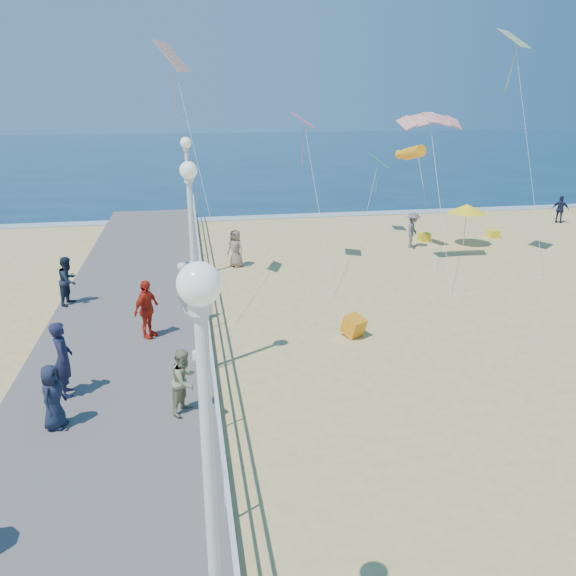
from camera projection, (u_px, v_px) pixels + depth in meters
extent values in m
plane|color=#DDC174|center=(384.00, 356.00, 16.44)|extent=(160.00, 160.00, 0.00)
cube|color=#0C2A48|center=(225.00, 152.00, 76.99)|extent=(160.00, 90.00, 0.05)
cube|color=silver|center=(275.00, 217.00, 35.53)|extent=(160.00, 1.20, 0.04)
cube|color=slate|center=(119.00, 371.00, 15.11)|extent=(5.00, 44.00, 0.40)
cube|color=white|center=(208.00, 322.00, 15.12)|extent=(0.05, 42.00, 0.06)
cube|color=white|center=(209.00, 339.00, 15.28)|extent=(0.05, 42.00, 0.04)
cylinder|color=white|center=(211.00, 510.00, 6.24)|extent=(0.14, 0.14, 4.70)
sphere|color=white|center=(199.00, 284.00, 5.38)|extent=(0.44, 0.44, 0.44)
cylinder|color=white|center=(199.00, 355.00, 15.38)|extent=(0.36, 0.36, 0.20)
cylinder|color=white|center=(194.00, 273.00, 14.62)|extent=(0.14, 0.14, 4.70)
sphere|color=white|center=(188.00, 170.00, 13.77)|extent=(0.44, 0.44, 0.44)
cylinder|color=white|center=(193.00, 264.00, 23.76)|extent=(0.36, 0.36, 0.20)
cylinder|color=white|center=(190.00, 209.00, 23.01)|extent=(0.14, 0.14, 4.70)
sphere|color=white|center=(186.00, 143.00, 22.15)|extent=(0.44, 0.44, 0.44)
imported|color=white|center=(184.00, 288.00, 18.40)|extent=(0.54, 0.71, 1.74)
imported|color=#3387C2|center=(188.00, 274.00, 18.43)|extent=(0.41, 0.48, 0.87)
imported|color=#171A33|center=(63.00, 359.00, 13.25)|extent=(0.59, 0.76, 1.87)
imported|color=#959367|center=(184.00, 381.00, 12.58)|extent=(0.89, 0.94, 1.54)
imported|color=red|center=(146.00, 309.00, 16.51)|extent=(0.94, 1.10, 1.77)
imported|color=#182035|center=(53.00, 397.00, 11.98)|extent=(0.64, 0.81, 1.46)
imported|color=#182335|center=(68.00, 280.00, 19.25)|extent=(0.87, 0.98, 1.68)
imported|color=#5A5B5F|center=(413.00, 230.00, 28.07)|extent=(1.20, 1.33, 1.79)
imported|color=#1B213B|center=(560.00, 210.00, 33.62)|extent=(1.00, 0.91, 1.64)
imported|color=#866F5C|center=(236.00, 249.00, 24.88)|extent=(0.96, 0.96, 1.68)
cube|color=#E3510D|center=(354.00, 328.00, 17.71)|extent=(0.83, 0.89, 0.74)
cylinder|color=white|center=(465.00, 228.00, 28.43)|extent=(0.05, 0.05, 1.80)
cone|color=yellow|center=(467.00, 209.00, 28.10)|extent=(1.90, 1.90, 0.45)
cube|color=yellow|center=(425.00, 237.00, 29.65)|extent=(0.55, 0.55, 0.40)
cube|color=yellow|center=(493.00, 234.00, 30.37)|extent=(0.55, 0.55, 0.40)
cylinder|color=orange|center=(413.00, 153.00, 26.35)|extent=(0.95, 2.38, 1.02)
cube|color=#DF5295|center=(303.00, 120.00, 23.39)|extent=(1.25, 1.37, 0.62)
cube|color=#19C5DB|center=(515.00, 39.00, 22.75)|extent=(1.70, 1.67, 0.75)
cube|color=green|center=(378.00, 160.00, 29.98)|extent=(1.09, 1.27, 0.70)
cube|color=#C34717|center=(172.00, 56.00, 19.61)|extent=(1.31, 1.57, 1.03)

